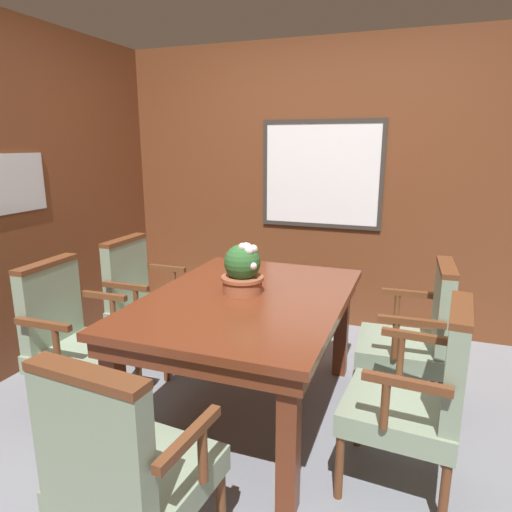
{
  "coord_description": "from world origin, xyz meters",
  "views": [
    {
      "loc": [
        0.86,
        -2.14,
        1.6
      ],
      "look_at": [
        -0.05,
        0.34,
        0.95
      ],
      "focal_mm": 32.0,
      "sensor_mm": 36.0,
      "label": 1
    }
  ],
  "objects": [
    {
      "name": "ground_plane",
      "position": [
        0.0,
        0.0,
        0.0
      ],
      "size": [
        14.0,
        14.0,
        0.0
      ],
      "primitive_type": "plane",
      "color": "gray"
    },
    {
      "name": "chair_head_near",
      "position": [
        -0.05,
        -1.01,
        0.5
      ],
      "size": [
        0.56,
        0.55,
        0.94
      ],
      "rotation": [
        0.0,
        0.0,
        3.05
      ],
      "color": "brown",
      "rests_on": "ground_plane"
    },
    {
      "name": "dining_table",
      "position": [
        -0.05,
        0.19,
        0.65
      ],
      "size": [
        1.11,
        1.54,
        0.75
      ],
      "color": "maroon",
      "rests_on": "ground_plane"
    },
    {
      "name": "chair_left_near",
      "position": [
        -1.03,
        -0.15,
        0.5
      ],
      "size": [
        0.52,
        0.54,
        0.94
      ],
      "rotation": [
        0.0,
        0.0,
        1.6
      ],
      "color": "brown",
      "rests_on": "ground_plane"
    },
    {
      "name": "wall_back",
      "position": [
        0.0,
        1.81,
        1.23
      ],
      "size": [
        7.2,
        0.08,
        2.45
      ],
      "color": "brown",
      "rests_on": "ground_plane"
    },
    {
      "name": "chair_left_far",
      "position": [
        -1.01,
        0.56,
        0.5
      ],
      "size": [
        0.51,
        0.53,
        0.94
      ],
      "rotation": [
        0.0,
        0.0,
        1.57
      ],
      "color": "brown",
      "rests_on": "ground_plane"
    },
    {
      "name": "chair_right_near",
      "position": [
        0.92,
        -0.14,
        0.5
      ],
      "size": [
        0.54,
        0.56,
        0.94
      ],
      "rotation": [
        0.0,
        0.0,
        -1.64
      ],
      "color": "brown",
      "rests_on": "ground_plane"
    },
    {
      "name": "potted_plant",
      "position": [
        -0.09,
        0.24,
        0.89
      ],
      "size": [
        0.25,
        0.25,
        0.3
      ],
      "color": "#9E5638",
      "rests_on": "dining_table"
    },
    {
      "name": "chair_right_far",
      "position": [
        0.89,
        0.56,
        0.5
      ],
      "size": [
        0.53,
        0.55,
        0.94
      ],
      "rotation": [
        0.0,
        0.0,
        -1.53
      ],
      "color": "brown",
      "rests_on": "ground_plane"
    }
  ]
}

